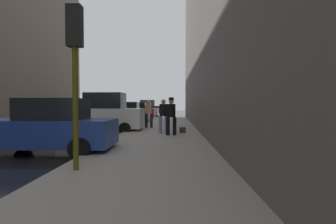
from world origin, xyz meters
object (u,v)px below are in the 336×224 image
parked_white_van (103,114)px  fire_hydrant (134,124)px  pedestrian_in_tan_coat (149,112)px  pedestrian_with_fedora (171,114)px  parked_gray_coupe (125,113)px  parked_red_hatchback (135,112)px  duffel_bag (182,130)px  parked_black_suv (147,108)px  rolling_suitcase (138,123)px  parked_blue_sedan (49,128)px  parked_silver_sedan (142,110)px  traffic_light (75,51)px  pedestrian_in_jeans (163,114)px

parked_white_van → fire_hydrant: parked_white_van is taller
pedestrian_in_tan_coat → pedestrian_with_fedora: (1.44, -4.01, 0.03)m
parked_gray_coupe → parked_red_hatchback: 5.85m
pedestrian_with_fedora → duffel_bag: (0.57, 1.16, -0.85)m
pedestrian_with_fedora → parked_black_suv: bearing=98.3°
rolling_suitcase → duffel_bag: 3.30m
parked_blue_sedan → pedestrian_with_fedora: bearing=45.3°
parked_white_van → parked_silver_sedan: size_ratio=1.09×
parked_blue_sedan → fire_hydrant: (1.80, 6.30, -0.35)m
parked_gray_coupe → rolling_suitcase: 6.22m
duffel_bag → parked_white_van: bearing=163.6°
parked_blue_sedan → parked_silver_sedan: bearing=90.0°
parked_silver_sedan → traffic_light: traffic_light is taller
duffel_bag → parked_red_hatchback: bearing=107.9°
fire_hydrant → pedestrian_in_tan_coat: (0.66, 1.66, 0.61)m
parked_white_van → pedestrian_in_jeans: 3.77m
pedestrian_in_tan_coat → pedestrian_in_jeans: same height
parked_black_suv → parked_blue_sedan: bearing=-90.0°
pedestrian_in_tan_coat → pedestrian_in_jeans: 3.13m
parked_red_hatchback → parked_silver_sedan: 5.97m
parked_blue_sedan → parked_white_van: parked_white_van is taller
traffic_light → duffel_bag: bearing=71.3°
rolling_suitcase → traffic_light: bearing=-90.3°
rolling_suitcase → duffel_bag: size_ratio=2.36×
pedestrian_in_tan_coat → duffel_bag: bearing=-54.9°
parked_silver_sedan → pedestrian_in_jeans: size_ratio=2.49×
parked_blue_sedan → duffel_bag: bearing=48.7°
pedestrian_with_fedora → parked_silver_sedan: bearing=100.5°
parked_black_suv → traffic_light: size_ratio=1.29×
traffic_light → pedestrian_in_jeans: traffic_light is taller
duffel_bag → parked_black_suv: bearing=100.0°
parked_black_suv → pedestrian_with_fedora: parked_black_suv is taller
parked_gray_coupe → fire_hydrant: (1.80, -6.79, -0.35)m
parked_blue_sedan → pedestrian_in_jeans: (3.49, 4.99, 0.26)m
parked_silver_sedan → pedestrian_in_jeans: 20.21m
parked_blue_sedan → parked_black_suv: 30.60m
traffic_light → rolling_suitcase: 10.06m
pedestrian_in_tan_coat → rolling_suitcase: bearing=-125.5°
parked_white_van → fire_hydrant: (1.80, -0.12, -0.54)m
parked_white_van → duffel_bag: size_ratio=10.56×
parked_silver_sedan → fire_hydrant: bearing=-84.5°
pedestrian_with_fedora → duffel_bag: pedestrian_with_fedora is taller
rolling_suitcase → pedestrian_in_jeans: bearing=-54.1°
traffic_light → pedestrian_in_jeans: 7.97m
parked_white_van → parked_silver_sedan: bearing=90.0°
parked_red_hatchback → duffel_bag: parked_red_hatchback is taller
parked_silver_sedan → pedestrian_in_tan_coat: 17.13m
parked_black_suv → fire_hydrant: 24.37m
parked_red_hatchback → fire_hydrant: size_ratio=6.01×
parked_white_van → fire_hydrant: bearing=-3.8°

